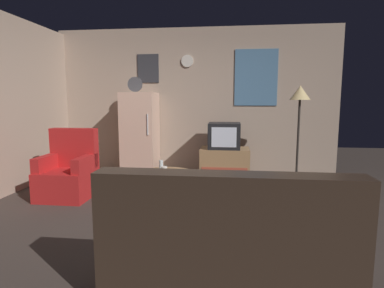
{
  "coord_description": "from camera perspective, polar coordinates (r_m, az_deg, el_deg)",
  "views": [
    {
      "loc": [
        0.67,
        -3.53,
        1.37
      ],
      "look_at": [
        0.14,
        0.9,
        0.75
      ],
      "focal_mm": 29.76,
      "sensor_mm": 36.0,
      "label": 1
    }
  ],
  "objects": [
    {
      "name": "ground_plane",
      "position": [
        3.85,
        -3.72,
        -12.99
      ],
      "size": [
        12.0,
        12.0,
        0.0
      ],
      "primitive_type": "plane",
      "color": "#3D332D"
    },
    {
      "name": "wall_with_art",
      "position": [
        6.01,
        0.52,
        7.67
      ],
      "size": [
        5.2,
        0.12,
        2.67
      ],
      "color": "tan",
      "rests_on": "ground_plane"
    },
    {
      "name": "fridge",
      "position": [
        5.88,
        -9.27,
        1.81
      ],
      "size": [
        0.6,
        0.62,
        1.77
      ],
      "color": "beige",
      "rests_on": "ground_plane"
    },
    {
      "name": "tv_stand",
      "position": [
        5.58,
        5.87,
        -3.5
      ],
      "size": [
        0.84,
        0.53,
        0.54
      ],
      "color": "#9E754C",
      "rests_on": "ground_plane"
    },
    {
      "name": "crt_tv",
      "position": [
        5.5,
        5.79,
        1.51
      ],
      "size": [
        0.54,
        0.51,
        0.44
      ],
      "color": "black",
      "rests_on": "tv_stand"
    },
    {
      "name": "standing_lamp",
      "position": [
        5.25,
        18.76,
        7.37
      ],
      "size": [
        0.32,
        0.32,
        1.59
      ],
      "color": "#332D28",
      "rests_on": "ground_plane"
    },
    {
      "name": "coffee_table",
      "position": [
        4.1,
        -4.7,
        -8.28
      ],
      "size": [
        0.72,
        0.72,
        0.46
      ],
      "color": "#9E754C",
      "rests_on": "ground_plane"
    },
    {
      "name": "wine_glass",
      "position": [
        4.08,
        -5.58,
        -3.95
      ],
      "size": [
        0.05,
        0.05,
        0.15
      ],
      "primitive_type": "cylinder",
      "color": "silver",
      "rests_on": "coffee_table"
    },
    {
      "name": "mug_ceramic_white",
      "position": [
        3.98,
        -5.01,
        -4.69
      ],
      "size": [
        0.08,
        0.08,
        0.09
      ],
      "primitive_type": "cylinder",
      "color": "silver",
      "rests_on": "coffee_table"
    },
    {
      "name": "remote_control",
      "position": [
        4.07,
        -5.28,
        -4.91
      ],
      "size": [
        0.16,
        0.07,
        0.02
      ],
      "primitive_type": "cube",
      "rotation": [
        0.0,
        0.0,
        -0.21
      ],
      "color": "black",
      "rests_on": "coffee_table"
    },
    {
      "name": "armchair",
      "position": [
        4.85,
        -21.23,
        -4.92
      ],
      "size": [
        0.68,
        0.68,
        0.96
      ],
      "color": "red",
      "rests_on": "ground_plane"
    },
    {
      "name": "couch",
      "position": [
        2.41,
        6.31,
        -18.21
      ],
      "size": [
        1.7,
        0.8,
        0.92
      ],
      "color": "#38281E",
      "rests_on": "ground_plane"
    },
    {
      "name": "book_stack",
      "position": [
        5.48,
        12.24,
        -6.08
      ],
      "size": [
        0.19,
        0.15,
        0.12
      ],
      "color": "#413A49",
      "rests_on": "ground_plane"
    }
  ]
}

